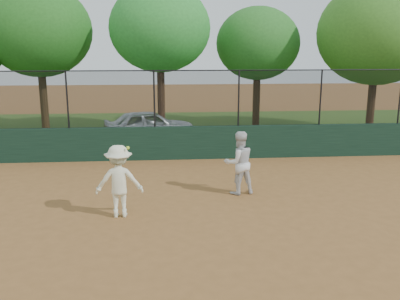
{
  "coord_description": "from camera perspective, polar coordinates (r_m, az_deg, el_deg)",
  "views": [
    {
      "loc": [
        -0.18,
        -9.71,
        3.95
      ],
      "look_at": [
        0.8,
        2.2,
        1.2
      ],
      "focal_mm": 40.0,
      "sensor_mm": 36.0,
      "label": 1
    }
  ],
  "objects": [
    {
      "name": "parked_car",
      "position": [
        19.5,
        -6.5,
        3.17
      ],
      "size": [
        4.18,
        2.49,
        1.33
      ],
      "primitive_type": "imported",
      "rotation": [
        0.0,
        0.0,
        1.82
      ],
      "color": "#ACB2B6",
      "rests_on": "ground"
    },
    {
      "name": "back_wall",
      "position": [
        16.07,
        -3.96,
        0.89
      ],
      "size": [
        26.0,
        0.2,
        1.2
      ],
      "primitive_type": "cube",
      "color": "#163122",
      "rests_on": "ground"
    },
    {
      "name": "tree_2",
      "position": [
        20.8,
        -5.16,
        15.25
      ],
      "size": [
        4.58,
        4.16,
        6.79
      ],
      "color": "#412717",
      "rests_on": "ground"
    },
    {
      "name": "tree_4",
      "position": [
        22.25,
        21.73,
        13.71
      ],
      "size": [
        5.4,
        4.91,
        6.93
      ],
      "color": "#422917",
      "rests_on": "ground"
    },
    {
      "name": "player_main",
      "position": [
        10.72,
        -10.31,
        -3.96
      ],
      "size": [
        1.15,
        0.69,
        1.75
      ],
      "color": "#EAECC8",
      "rests_on": "ground"
    },
    {
      "name": "ground",
      "position": [
        10.49,
        -3.41,
        -9.19
      ],
      "size": [
        80.0,
        80.0,
        0.0
      ],
      "primitive_type": "plane",
      "color": "brown",
      "rests_on": "ground"
    },
    {
      "name": "grass_strip",
      "position": [
        22.07,
        -4.17,
        2.62
      ],
      "size": [
        36.0,
        12.0,
        0.01
      ],
      "primitive_type": "cube",
      "color": "#2B4A17",
      "rests_on": "ground"
    },
    {
      "name": "tree_3",
      "position": [
        22.51,
        7.42,
        13.33
      ],
      "size": [
        4.1,
        3.73,
        5.93
      ],
      "color": "#3E2814",
      "rests_on": "ground"
    },
    {
      "name": "fence_assembly",
      "position": [
        15.81,
        -4.16,
        6.69
      ],
      "size": [
        26.0,
        0.06,
        2.0
      ],
      "color": "black",
      "rests_on": "back_wall"
    },
    {
      "name": "player_second",
      "position": [
        12.24,
        5.0,
        -1.64
      ],
      "size": [
        0.98,
        0.84,
        1.75
      ],
      "primitive_type": "imported",
      "rotation": [
        0.0,
        0.0,
        3.37
      ],
      "color": "silver",
      "rests_on": "ground"
    },
    {
      "name": "tree_1",
      "position": [
        22.29,
        -19.98,
        14.15
      ],
      "size": [
        4.89,
        4.45,
        6.83
      ],
      "color": "#432E17",
      "rests_on": "ground"
    }
  ]
}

